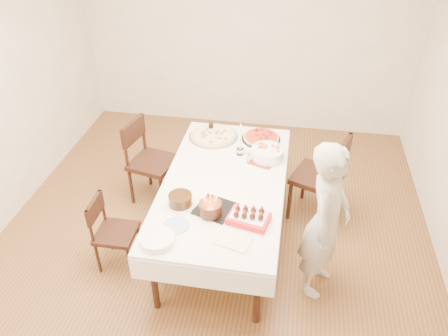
% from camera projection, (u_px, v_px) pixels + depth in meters
% --- Properties ---
extents(floor, '(5.00, 5.00, 0.00)m').
position_uv_depth(floor, '(214.00, 238.00, 4.58)').
color(floor, brown).
rests_on(floor, ground).
extents(wall_back, '(4.50, 0.04, 2.70)m').
position_uv_depth(wall_back, '(247.00, 34.00, 5.82)').
color(wall_back, silver).
rests_on(wall_back, floor).
extents(dining_table, '(1.64, 2.36, 0.75)m').
position_uv_depth(dining_table, '(224.00, 211.00, 4.36)').
color(dining_table, white).
rests_on(dining_table, floor).
extents(chair_right_savory, '(0.68, 0.68, 1.02)m').
position_uv_depth(chair_right_savory, '(317.00, 177.00, 4.60)').
color(chair_right_savory, '#321910').
rests_on(chair_right_savory, floor).
extents(chair_left_savory, '(0.60, 0.60, 0.98)m').
position_uv_depth(chair_left_savory, '(153.00, 163.00, 4.86)').
color(chair_left_savory, '#321910').
rests_on(chair_left_savory, floor).
extents(chair_left_dessert, '(0.40, 0.40, 0.77)m').
position_uv_depth(chair_left_dessert, '(116.00, 233.00, 4.09)').
color(chair_left_dessert, '#321910').
rests_on(chair_left_dessert, floor).
extents(person, '(0.50, 0.63, 1.52)m').
position_uv_depth(person, '(326.00, 222.00, 3.66)').
color(person, beige).
rests_on(person, floor).
extents(pizza_white, '(0.66, 0.66, 0.04)m').
position_uv_depth(pizza_white, '(213.00, 135.00, 4.79)').
color(pizza_white, beige).
rests_on(pizza_white, dining_table).
extents(pizza_pepperoni, '(0.55, 0.55, 0.04)m').
position_uv_depth(pizza_pepperoni, '(261.00, 138.00, 4.75)').
color(pizza_pepperoni, red).
rests_on(pizza_pepperoni, dining_table).
extents(red_placemat, '(0.30, 0.30, 0.01)m').
position_uv_depth(red_placemat, '(263.00, 161.00, 4.42)').
color(red_placemat, '#B21E1E').
rests_on(red_placemat, dining_table).
extents(pasta_bowl, '(0.39, 0.39, 0.11)m').
position_uv_depth(pasta_bowl, '(267.00, 153.00, 4.43)').
color(pasta_bowl, white).
rests_on(pasta_bowl, dining_table).
extents(taper_candle, '(0.09, 0.09, 0.36)m').
position_uv_depth(taper_candle, '(240.00, 139.00, 4.42)').
color(taper_candle, white).
rests_on(taper_candle, dining_table).
extents(shaker_pair, '(0.09, 0.09, 0.09)m').
position_uv_depth(shaker_pair, '(248.00, 159.00, 4.37)').
color(shaker_pair, white).
rests_on(shaker_pair, dining_table).
extents(cola_glass, '(0.06, 0.06, 0.10)m').
position_uv_depth(cola_glass, '(211.00, 127.00, 4.88)').
color(cola_glass, black).
rests_on(cola_glass, dining_table).
extents(layer_cake, '(0.30, 0.30, 0.11)m').
position_uv_depth(layer_cake, '(180.00, 200.00, 3.83)').
color(layer_cake, black).
rests_on(layer_cake, dining_table).
extents(cake_board, '(0.40, 0.40, 0.01)m').
position_uv_depth(cake_board, '(215.00, 209.00, 3.82)').
color(cake_board, black).
rests_on(cake_board, dining_table).
extents(birthday_cake, '(0.25, 0.25, 0.18)m').
position_uv_depth(birthday_cake, '(210.00, 205.00, 3.70)').
color(birthday_cake, '#3D1F10').
rests_on(birthday_cake, dining_table).
extents(strawberry_box, '(0.38, 0.29, 0.08)m').
position_uv_depth(strawberry_box, '(249.00, 218.00, 3.66)').
color(strawberry_box, red).
rests_on(strawberry_box, dining_table).
extents(box_lid, '(0.33, 0.26, 0.02)m').
position_uv_depth(box_lid, '(233.00, 241.00, 3.49)').
color(box_lid, beige).
rests_on(box_lid, dining_table).
extents(plate_stack, '(0.32, 0.32, 0.06)m').
position_uv_depth(plate_stack, '(157.00, 239.00, 3.47)').
color(plate_stack, white).
rests_on(plate_stack, dining_table).
extents(china_plate, '(0.24, 0.24, 0.01)m').
position_uv_depth(china_plate, '(176.00, 225.00, 3.64)').
color(china_plate, white).
rests_on(china_plate, dining_table).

